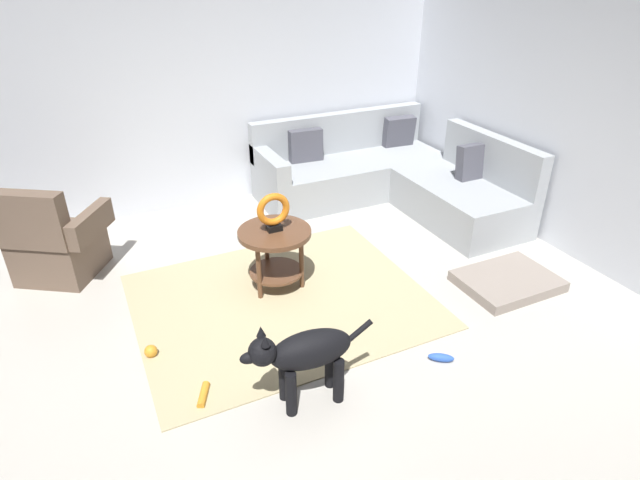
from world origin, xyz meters
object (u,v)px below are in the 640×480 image
Objects in this scene: side_table at (275,244)px; dog_toy_ball at (151,351)px; sectional_couch at (389,178)px; armchair at (54,243)px; dog_toy_rope at (203,395)px; dog_toy_bone at (441,358)px; dog_bed_mat at (507,281)px; torus_sculpture at (273,211)px; dog at (304,354)px.

dog_toy_ball is (-1.13, -0.45, -0.37)m from side_table.
sectional_couch and armchair have the same top height.
dog_toy_rope is 1.63m from dog_toy_bone.
dog_toy_rope is (-2.69, -2.09, -0.27)m from sectional_couch.
sectional_couch is at bearing 89.64° from dog_bed_mat.
torus_sculpture reaches higher than dog.
dog is at bearing -167.72° from dog_bed_mat.
sectional_couch reaches higher than dog.
dog_bed_mat is 2.18m from dog.
dog is 0.74m from dog_toy_rope.
torus_sculpture reaches higher than dog_toy_bone.
dog reaches higher than dog_toy_ball.
dog_toy_ball is (-0.81, 0.85, -0.33)m from dog.
dog_toy_rope is (-0.90, -1.00, -0.39)m from side_table.
sectional_couch reaches higher than side_table.
dog_toy_bone is at bearing -63.29° from side_table.
side_table is at bearing 1.77° from armchair.
dog_toy_rope is at bearing -67.07° from dog_toy_ball.
sectional_couch reaches higher than dog_toy_rope.
sectional_couch is 2.26× the size of armchair.
torus_sculpture is 1.51m from dog_toy_rope.
dog is at bearing -103.67° from side_table.
side_table is 1.27m from dog_toy_ball.
dog_toy_ball is at bearing -158.17° from torus_sculpture.
side_table is 1.34m from dog.
sectional_couch is at bearing 31.29° from side_table.
dog_toy_bone is (2.34, -2.36, -0.29)m from armchair.
torus_sculpture is (1.65, -0.99, 0.39)m from armchair.
armchair reaches higher than dog_bed_mat.
dog_toy_bone is at bearing -63.29° from torus_sculpture.
dog_toy_ball is at bearing -158.17° from side_table.
torus_sculpture is at bearing -104.04° from side_table.
sectional_couch is at bearing 37.85° from dog_toy_rope.
dog_toy_bone is (1.01, -0.07, -0.35)m from dog.
sectional_couch is 2.11m from side_table.
dog_toy_ball reaches higher than dog_toy_bone.
dog_bed_mat is (3.44, -1.83, -0.28)m from armchair.
dog_toy_ball is (-2.91, 0.39, 0.00)m from dog_bed_mat.
dog_toy_bone is (1.82, -0.92, -0.02)m from dog_toy_ball.
dog_bed_mat is at bearing -25.23° from side_table.
side_table is 2.01m from dog_bed_mat.
torus_sculpture is (-0.00, -0.00, 0.29)m from side_table.
dog_bed_mat is at bearing 3.38° from dog_toy_rope.
dog_toy_bone is at bearing -26.88° from dog_toy_ball.
sectional_couch reaches higher than dog_toy_bone.
dog_bed_mat is 1.22m from dog_toy_bone.
dog_toy_ball is at bearing 48.19° from dog.
dog_toy_rope is at bearing -176.62° from dog_bed_mat.
side_table is at bearing -148.71° from sectional_couch.
dog_toy_ball reaches higher than dog_toy_rope.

